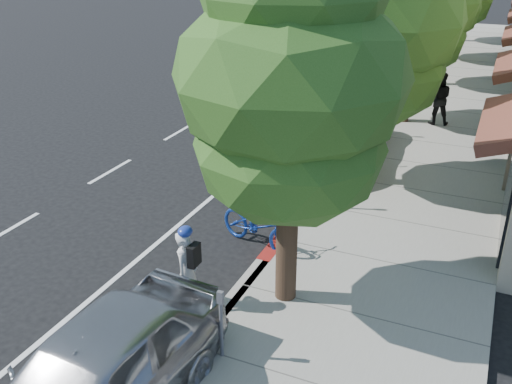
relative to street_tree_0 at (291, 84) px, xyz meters
The scene contains 15 objects.
ground 4.80m from the street_tree_0, 114.23° to the left, with size 120.00×120.00×0.00m, color black.
sidewalk 10.93m from the street_tree_0, 82.03° to the left, with size 4.60×56.00×0.15m, color gray.
curb 10.88m from the street_tree_0, 95.14° to the left, with size 0.30×56.00×0.15m, color #9E998E.
curb_red_segment 5.23m from the street_tree_0, 106.70° to the left, with size 0.32×4.00×0.15m, color maroon.
street_tree_0 is the anchor object (origin of this frame).
street_tree_1 6.00m from the street_tree_0, 90.00° to the left, with size 4.42×4.42×7.17m.
street_tree_2 12.00m from the street_tree_0, 90.00° to the left, with size 4.33×4.33×7.00m.
cyclist 3.91m from the street_tree_0, 150.48° to the right, with size 0.60×0.39×1.63m, color silver.
bicycle 4.28m from the street_tree_0, 127.30° to the left, with size 0.75×2.15×1.13m, color #153896.
silver_suv 8.38m from the street_tree_0, 100.57° to the left, with size 2.64×5.73×1.59m, color silver.
dark_sedan 13.02m from the street_tree_0, 102.86° to the left, with size 1.46×4.19×1.38m, color black.
white_pickup 20.93m from the street_tree_0, 96.98° to the left, with size 2.24×5.51×1.60m, color silver.
dark_suv_far 27.55m from the street_tree_0, 96.41° to the left, with size 1.84×4.57×1.56m, color black.
near_car_a 5.37m from the street_tree_0, 109.89° to the right, with size 1.94×4.82×1.64m, color #A6A6AA.
pedestrian 12.56m from the street_tree_0, 84.60° to the left, with size 0.91×0.71×1.88m, color black.
Camera 1 is at (4.04, -10.56, 6.56)m, focal length 40.00 mm.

